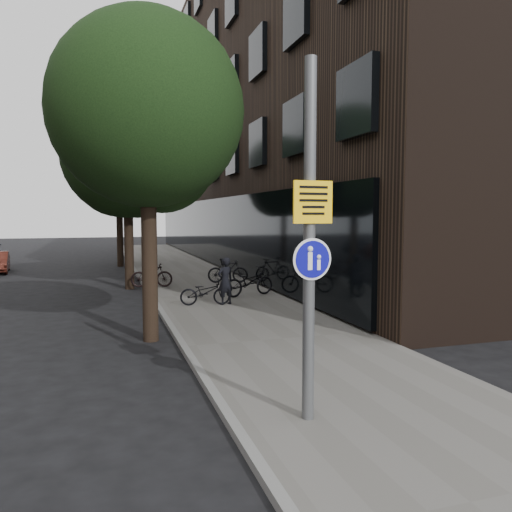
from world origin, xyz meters
name	(u,v)px	position (x,y,z in m)	size (l,w,h in m)	color
ground	(339,395)	(0.00, 0.00, 0.00)	(120.00, 120.00, 0.00)	black
sidewalk	(217,296)	(0.25, 10.00, 0.06)	(4.50, 60.00, 0.12)	#5F5C58
curb_edge	(153,299)	(-2.00, 10.00, 0.07)	(0.15, 60.00, 0.13)	slate
building_right_dark_brick	(303,116)	(8.50, 22.00, 9.00)	(12.00, 40.00, 18.00)	black
street_tree_near	(150,120)	(-2.53, 4.64, 5.11)	(4.40, 4.40, 7.50)	black
street_tree_mid	(129,159)	(-2.53, 13.14, 5.11)	(5.00, 5.00, 7.80)	black
street_tree_far	(120,176)	(-2.53, 22.14, 5.11)	(5.00, 5.00, 7.80)	black
signpost	(309,241)	(-0.98, -0.97, 2.60)	(0.57, 0.16, 4.91)	#595B5E
pedestrian	(225,281)	(0.05, 7.93, 0.87)	(0.54, 0.36, 1.49)	black
parked_bike_facade_near	(249,282)	(1.24, 9.30, 0.62)	(0.66, 1.89, 1.00)	black
parked_bike_facade_far	(228,271)	(1.35, 12.77, 0.62)	(0.47, 1.67, 1.00)	black
parked_bike_curb_near	(205,292)	(-0.58, 8.02, 0.53)	(0.55, 1.57, 0.82)	black
parked_bike_curb_far	(152,275)	(-1.80, 12.41, 0.60)	(0.45, 1.60, 0.96)	black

